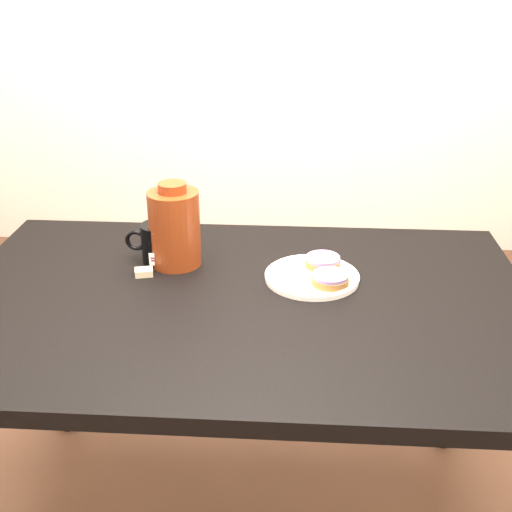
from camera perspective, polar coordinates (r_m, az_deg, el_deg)
name	(u,v)px	position (r m, az deg, el deg)	size (l,w,h in m)	color
table	(241,327)	(1.57, -1.37, -6.29)	(1.40, 0.90, 0.75)	black
plate	(312,276)	(1.62, 5.00, -1.78)	(0.24, 0.24, 0.02)	white
bagel_back	(323,261)	(1.65, 5.96, -0.49)	(0.11, 0.11, 0.03)	brown
bagel_front	(330,279)	(1.57, 6.61, -2.04)	(0.12, 0.12, 0.03)	brown
mug	(159,243)	(1.70, -8.65, 1.16)	(0.14, 0.10, 0.11)	black
teabag_pouch	(144,272)	(1.65, -9.93, -1.43)	(0.04, 0.03, 0.02)	#C6B793
bagel_package	(175,227)	(1.67, -7.25, 2.56)	(0.17, 0.17, 0.22)	#551B0B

